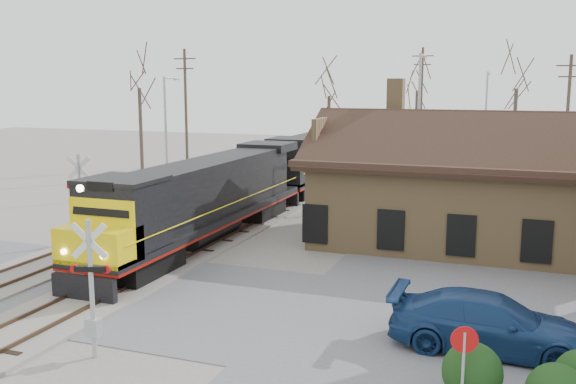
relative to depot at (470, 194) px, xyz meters
name	(u,v)px	position (x,y,z in m)	size (l,w,h in m)	color
ground	(110,290)	(-11.99, -12.00, -2.41)	(140.00, 140.00, 0.00)	gray
road	(110,289)	(-11.99, -12.00, -2.39)	(60.00, 9.00, 0.03)	#5C5C61
track_main	(263,213)	(-11.99, 3.00, -2.34)	(3.40, 90.00, 0.24)	gray
track_siding	(196,208)	(-16.49, 3.00, -2.34)	(3.40, 90.00, 0.24)	gray
depot	(470,194)	(0.00, 0.00, 0.00)	(15.20, 9.31, 7.90)	#9C7E51
locomotive_lead	(201,200)	(-11.99, -4.70, -0.22)	(2.81, 18.80, 4.17)	black
locomotive_trailing	(321,157)	(-11.99, 14.37, -0.22)	(2.81, 18.80, 3.95)	black
crossbuck_near	(92,294)	(-8.77, -17.21, -0.53)	(1.11, 0.41, 3.99)	#A5A8AD
crossbuck_far	(81,203)	(-17.33, -6.73, -0.37)	(1.22, 0.45, 4.38)	#A5A8AD
do_not_enter_sign	(464,353)	(1.27, -16.87, -0.89)	(0.63, 0.22, 2.17)	#A5A8AD
parked_car	(490,323)	(1.67, -12.86, -1.57)	(2.34, 5.75, 1.67)	navy
hedge_a	(472,372)	(1.43, -16.10, -1.67)	(1.47, 1.47, 1.47)	black
streetlight_a	(167,128)	(-21.04, 7.51, 2.18)	(0.25, 2.04, 8.12)	#A5A8AD
streetlight_b	(419,120)	(-4.12, 10.12, 2.90)	(0.25, 2.04, 9.53)	#A5A8AD
streetlight_c	(486,117)	(-0.93, 25.89, 2.44)	(0.25, 2.04, 8.62)	#A5A8AD
utility_pole_a	(186,110)	(-24.35, 16.14, 3.05)	(2.00, 0.24, 10.45)	#382D23
utility_pole_b	(421,104)	(-7.14, 30.66, 3.32)	(2.00, 0.24, 10.98)	#382D23
utility_pole_c	(567,119)	(5.15, 20.32, 2.68)	(2.00, 0.24, 9.73)	#382D23
tree_a	(139,74)	(-29.98, 17.93, 6.03)	(4.83, 4.83, 11.84)	#382D23
tree_b	(329,85)	(-15.29, 27.41, 5.11)	(4.31, 4.31, 10.56)	#382D23
tree_c	(418,79)	(-7.98, 33.41, 5.65)	(4.62, 4.62, 11.32)	#382D23
tree_d	(517,75)	(1.38, 28.09, 5.98)	(4.80, 4.80, 11.77)	#382D23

